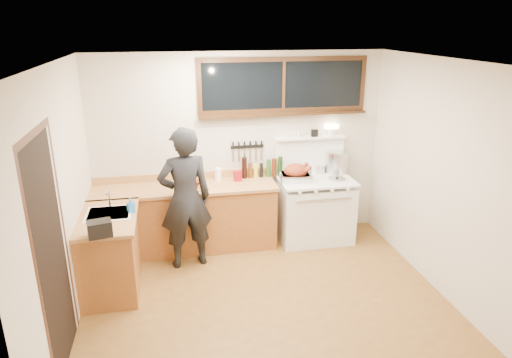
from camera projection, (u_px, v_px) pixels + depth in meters
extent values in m
cube|color=brown|center=(266.00, 301.00, 5.11)|extent=(4.00, 3.50, 0.02)
cube|color=beige|center=(240.00, 148.00, 6.33)|extent=(4.00, 0.05, 2.60)
cube|color=beige|center=(324.00, 284.00, 3.04)|extent=(4.00, 0.05, 2.60)
cube|color=beige|center=(58.00, 207.00, 4.31)|extent=(0.05, 3.50, 2.60)
cube|color=beige|center=(445.00, 180.00, 5.05)|extent=(0.05, 3.50, 2.60)
cube|color=white|center=(268.00, 59.00, 4.25)|extent=(4.00, 3.50, 0.05)
cube|color=brown|center=(186.00, 219.00, 6.16)|extent=(2.40, 0.60, 0.86)
cube|color=#B17C46|center=(184.00, 188.00, 6.01)|extent=(2.44, 0.64, 0.04)
cube|color=#B17C46|center=(183.00, 176.00, 6.26)|extent=(2.40, 0.03, 0.10)
sphere|color=#B78C38|center=(104.00, 214.00, 5.63)|extent=(0.03, 0.03, 0.03)
sphere|color=#B78C38|center=(146.00, 211.00, 5.73)|extent=(0.03, 0.03, 0.03)
sphere|color=#B78C38|center=(186.00, 208.00, 5.82)|extent=(0.03, 0.03, 0.03)
sphere|color=#B78C38|center=(225.00, 206.00, 5.91)|extent=(0.03, 0.03, 0.03)
sphere|color=#B78C38|center=(259.00, 203.00, 5.99)|extent=(0.03, 0.03, 0.03)
cube|color=brown|center=(111.00, 254.00, 5.24)|extent=(0.60, 1.05, 0.86)
cube|color=#B17C46|center=(107.00, 218.00, 5.09)|extent=(0.64, 1.09, 0.04)
cube|color=white|center=(109.00, 219.00, 5.18)|extent=(0.45, 0.40, 0.14)
cube|color=white|center=(109.00, 213.00, 5.15)|extent=(0.50, 0.45, 0.01)
cylinder|color=silver|center=(109.00, 198.00, 5.28)|extent=(0.02, 0.02, 0.24)
cylinder|color=silver|center=(107.00, 192.00, 5.17)|extent=(0.02, 0.18, 0.02)
cube|color=white|center=(314.00, 212.00, 6.45)|extent=(1.00, 0.70, 0.82)
cube|color=white|center=(316.00, 180.00, 6.30)|extent=(1.02, 0.72, 0.03)
cube|color=white|center=(322.00, 214.00, 6.10)|extent=(0.88, 0.02, 0.46)
cylinder|color=silver|center=(324.00, 199.00, 6.00)|extent=(0.75, 0.02, 0.02)
cylinder|color=white|center=(300.00, 193.00, 5.92)|extent=(0.04, 0.03, 0.04)
cylinder|color=white|center=(316.00, 192.00, 5.96)|extent=(0.04, 0.03, 0.04)
cylinder|color=white|center=(332.00, 191.00, 6.00)|extent=(0.04, 0.03, 0.04)
cylinder|color=white|center=(348.00, 190.00, 6.04)|extent=(0.04, 0.03, 0.04)
cube|color=white|center=(309.00, 155.00, 6.51)|extent=(1.00, 0.05, 0.50)
cube|color=white|center=(311.00, 138.00, 6.39)|extent=(1.00, 0.12, 0.03)
cylinder|color=white|center=(331.00, 132.00, 6.43)|extent=(0.10, 0.10, 0.10)
cube|color=#FFE5B2|center=(332.00, 127.00, 6.40)|extent=(0.18, 0.09, 0.06)
cube|color=black|center=(314.00, 133.00, 6.38)|extent=(0.09, 0.05, 0.10)
cylinder|color=white|center=(299.00, 134.00, 6.34)|extent=(0.04, 0.04, 0.09)
cylinder|color=white|center=(294.00, 134.00, 6.33)|extent=(0.04, 0.04, 0.09)
cube|color=black|center=(283.00, 85.00, 6.12)|extent=(2.20, 0.01, 0.62)
cube|color=black|center=(284.00, 59.00, 6.00)|extent=(2.32, 0.04, 0.06)
cube|color=black|center=(283.00, 110.00, 6.23)|extent=(2.32, 0.04, 0.06)
cube|color=black|center=(199.00, 87.00, 5.91)|extent=(0.06, 0.04, 0.62)
cube|color=black|center=(362.00, 83.00, 6.32)|extent=(0.06, 0.04, 0.62)
cube|color=black|center=(284.00, 85.00, 6.12)|extent=(0.04, 0.04, 0.62)
cube|color=black|center=(284.00, 114.00, 6.20)|extent=(2.32, 0.13, 0.03)
cube|color=black|center=(53.00, 258.00, 3.89)|extent=(0.01, 0.86, 2.10)
cube|color=black|center=(40.00, 288.00, 3.44)|extent=(0.01, 0.07, 2.10)
cube|color=black|center=(65.00, 233.00, 4.34)|extent=(0.01, 0.07, 2.10)
cube|color=black|center=(33.00, 133.00, 3.54)|extent=(0.01, 1.04, 0.07)
cube|color=black|center=(247.00, 147.00, 6.31)|extent=(0.46, 0.02, 0.04)
cube|color=silver|center=(233.00, 155.00, 6.29)|extent=(0.02, 0.00, 0.18)
cube|color=black|center=(233.00, 146.00, 6.24)|extent=(0.02, 0.02, 0.10)
cube|color=silver|center=(239.00, 155.00, 6.30)|extent=(0.02, 0.00, 0.18)
cube|color=black|center=(239.00, 145.00, 6.26)|extent=(0.02, 0.02, 0.10)
cube|color=silver|center=(245.00, 155.00, 6.32)|extent=(0.02, 0.00, 0.18)
cube|color=black|center=(245.00, 145.00, 6.27)|extent=(0.02, 0.02, 0.10)
cube|color=silver|center=(250.00, 154.00, 6.33)|extent=(0.03, 0.00, 0.18)
cube|color=black|center=(250.00, 145.00, 6.29)|extent=(0.02, 0.02, 0.10)
cube|color=silver|center=(256.00, 154.00, 6.35)|extent=(0.03, 0.00, 0.18)
cube|color=black|center=(256.00, 144.00, 6.30)|extent=(0.02, 0.02, 0.10)
cube|color=silver|center=(262.00, 154.00, 6.36)|extent=(0.03, 0.00, 0.18)
cube|color=black|center=(262.00, 144.00, 6.32)|extent=(0.02, 0.02, 0.10)
imported|color=black|center=(185.00, 199.00, 5.59)|extent=(0.72, 0.54, 1.80)
imported|color=blue|center=(131.00, 205.00, 5.17)|extent=(0.10, 0.10, 0.17)
cube|color=black|center=(100.00, 229.00, 4.59)|extent=(0.27, 0.21, 0.16)
cube|color=#B17C46|center=(192.00, 189.00, 5.90)|extent=(0.45, 0.40, 0.02)
ellipsoid|color=maroon|center=(192.00, 184.00, 5.88)|extent=(0.24, 0.21, 0.12)
sphere|color=maroon|center=(199.00, 181.00, 5.93)|extent=(0.05, 0.05, 0.05)
sphere|color=maroon|center=(199.00, 183.00, 5.84)|extent=(0.05, 0.05, 0.05)
cube|color=silver|center=(296.00, 177.00, 6.22)|extent=(0.45, 0.37, 0.10)
cube|color=#3F3F42|center=(296.00, 175.00, 6.20)|extent=(0.40, 0.32, 0.03)
torus|color=silver|center=(280.00, 175.00, 6.16)|extent=(0.03, 0.10, 0.10)
torus|color=silver|center=(311.00, 173.00, 6.24)|extent=(0.03, 0.10, 0.10)
ellipsoid|color=maroon|center=(296.00, 171.00, 6.19)|extent=(0.35, 0.29, 0.21)
cylinder|color=maroon|center=(305.00, 171.00, 6.13)|extent=(0.12, 0.07, 0.09)
sphere|color=maroon|center=(310.00, 168.00, 6.13)|extent=(0.06, 0.06, 0.06)
cylinder|color=maroon|center=(302.00, 167.00, 6.27)|extent=(0.12, 0.07, 0.09)
sphere|color=maroon|center=(306.00, 165.00, 6.27)|extent=(0.06, 0.06, 0.06)
cylinder|color=silver|center=(337.00, 162.00, 6.52)|extent=(0.38, 0.38, 0.32)
cylinder|color=silver|center=(320.00, 169.00, 6.53)|extent=(0.17, 0.17, 0.11)
cylinder|color=black|center=(317.00, 164.00, 6.62)|extent=(0.03, 0.15, 0.02)
cylinder|color=silver|center=(337.00, 179.00, 6.26)|extent=(0.29, 0.29, 0.02)
sphere|color=black|center=(337.00, 178.00, 6.26)|extent=(0.03, 0.03, 0.03)
cube|color=maroon|center=(237.00, 176.00, 6.20)|extent=(0.11, 0.09, 0.15)
cylinder|color=white|center=(218.00, 174.00, 6.20)|extent=(0.12, 0.12, 0.18)
cylinder|color=black|center=(244.00, 168.00, 6.28)|extent=(0.07, 0.07, 0.30)
cylinder|color=black|center=(250.00, 170.00, 6.31)|extent=(0.06, 0.06, 0.22)
cylinder|color=black|center=(256.00, 171.00, 6.33)|extent=(0.06, 0.06, 0.18)
cylinder|color=black|center=(261.00, 170.00, 6.34)|extent=(0.05, 0.05, 0.20)
cylinder|color=black|center=(269.00, 168.00, 6.35)|extent=(0.06, 0.06, 0.25)
cylinder|color=black|center=(274.00, 167.00, 6.37)|extent=(0.07, 0.07, 0.26)
cylinder|color=black|center=(280.00, 166.00, 6.38)|extent=(0.06, 0.06, 0.28)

